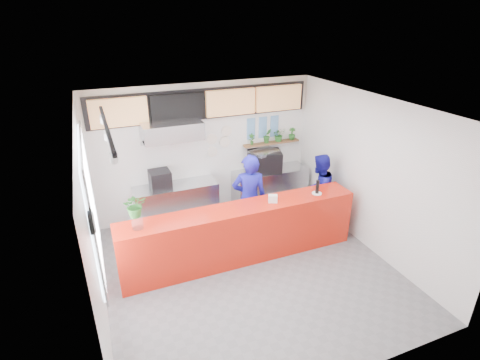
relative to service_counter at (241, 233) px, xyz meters
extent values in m
plane|color=slate|center=(0.00, -0.40, -0.55)|extent=(5.00, 5.00, 0.00)
plane|color=silver|center=(0.00, -0.40, 2.45)|extent=(5.00, 5.00, 0.00)
plane|color=white|center=(0.00, 2.10, 0.95)|extent=(5.00, 0.00, 5.00)
plane|color=white|center=(-2.50, -0.40, 0.95)|extent=(0.00, 5.00, 5.00)
plane|color=white|center=(2.50, -0.40, 0.95)|extent=(0.00, 5.00, 5.00)
cube|color=red|center=(0.00, 0.00, 0.00)|extent=(4.50, 0.60, 1.10)
cube|color=beige|center=(0.00, 2.09, 2.05)|extent=(5.00, 0.02, 0.80)
cube|color=#B2B5BA|center=(-0.80, 1.80, -0.10)|extent=(1.80, 0.60, 0.90)
cube|color=black|center=(-1.11, 1.80, 0.54)|extent=(0.44, 0.44, 0.38)
cube|color=#B2B5BA|center=(-0.80, 1.75, 1.60)|extent=(1.20, 0.70, 0.35)
cube|color=#B2B5BA|center=(-0.80, 1.75, 1.40)|extent=(1.20, 0.69, 0.31)
cube|color=#B2B5BA|center=(1.50, 1.80, -0.10)|extent=(1.80, 0.60, 0.90)
cube|color=black|center=(1.33, 1.80, 0.59)|extent=(0.88, 0.73, 0.49)
cube|color=#B2B4BA|center=(1.33, 1.80, 0.83)|extent=(0.75, 0.63, 0.06)
cube|color=brown|center=(1.60, 2.00, 0.95)|extent=(1.40, 0.18, 0.04)
cube|color=tan|center=(-1.75, 1.98, 2.00)|extent=(1.10, 0.10, 0.55)
cube|color=black|center=(-0.59, 1.98, 2.00)|extent=(1.10, 0.10, 0.55)
cube|color=tan|center=(0.57, 1.98, 2.00)|extent=(1.10, 0.10, 0.55)
cube|color=tan|center=(1.73, 1.98, 2.00)|extent=(1.10, 0.10, 0.55)
cube|color=black|center=(0.00, 2.06, 2.00)|extent=(4.80, 0.04, 0.65)
cube|color=silver|center=(-2.47, -0.10, 1.15)|extent=(0.04, 2.20, 1.90)
cube|color=#B2B5BA|center=(-2.45, -0.10, 1.15)|extent=(0.03, 2.30, 2.00)
cylinder|color=black|center=(-2.46, -1.30, 1.50)|extent=(0.05, 0.30, 0.30)
cylinder|color=white|center=(-2.43, -1.30, 1.50)|extent=(0.02, 0.26, 0.26)
cube|color=black|center=(-2.10, -0.40, 2.39)|extent=(0.05, 2.40, 0.04)
cylinder|color=silver|center=(0.15, 2.07, 1.20)|extent=(0.24, 0.03, 0.24)
cylinder|color=silver|center=(0.45, 2.07, 1.10)|extent=(0.24, 0.03, 0.24)
cylinder|color=silver|center=(0.15, 2.07, 0.90)|extent=(0.24, 0.03, 0.24)
cylinder|color=silver|center=(0.50, 2.07, 1.35)|extent=(0.24, 0.03, 0.24)
cube|color=#598CBF|center=(1.10, 2.08, 1.45)|extent=(0.20, 0.02, 0.25)
cube|color=#598CBF|center=(1.40, 2.08, 1.45)|extent=(0.20, 0.02, 0.25)
cube|color=#598CBF|center=(1.70, 2.08, 1.45)|extent=(0.20, 0.02, 0.25)
cube|color=#598CBF|center=(1.10, 2.08, 1.20)|extent=(0.20, 0.02, 0.25)
cube|color=#598CBF|center=(1.40, 2.08, 1.20)|extent=(0.20, 0.02, 0.25)
cube|color=#598CBF|center=(1.70, 2.08, 1.20)|extent=(0.20, 0.02, 0.25)
imported|color=#15148C|center=(0.40, 0.54, 0.39)|extent=(0.79, 0.64, 1.87)
imported|color=#15148C|center=(2.04, 0.57, 0.26)|extent=(0.98, 0.90, 1.62)
imported|color=#276623|center=(1.09, 2.00, 1.10)|extent=(0.16, 0.13, 0.27)
imported|color=#276623|center=(1.49, 2.00, 1.14)|extent=(0.20, 0.16, 0.34)
imported|color=#276623|center=(1.79, 2.00, 1.13)|extent=(0.33, 0.30, 0.32)
imported|color=#276623|center=(2.14, 2.00, 1.11)|extent=(0.20, 0.19, 0.28)
cylinder|color=silver|center=(-1.83, -0.02, 0.66)|extent=(0.23, 0.23, 0.23)
imported|color=#276623|center=(-1.83, -0.02, 0.97)|extent=(0.37, 0.32, 0.40)
cube|color=white|center=(0.62, -0.03, 0.62)|extent=(0.19, 0.16, 0.14)
cylinder|color=white|center=(1.57, -0.04, 0.56)|extent=(0.21, 0.21, 0.01)
cylinder|color=black|center=(1.57, -0.04, 0.70)|extent=(0.09, 0.09, 0.27)
camera|label=1|loc=(-2.28, -5.51, 3.78)|focal=28.00mm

